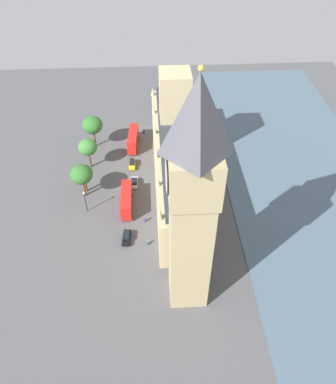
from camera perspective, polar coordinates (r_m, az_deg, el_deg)
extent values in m
plane|color=#4C4C4F|center=(101.87, 0.18, 1.37)|extent=(146.09, 146.09, 0.00)
cube|color=#475B6B|center=(109.79, 19.69, 2.07)|extent=(42.66, 131.48, 0.25)
cube|color=tan|center=(97.83, 1.36, 4.23)|extent=(11.45, 55.46, 12.88)
cube|color=tan|center=(101.87, 1.00, 10.84)|extent=(7.82, 7.82, 26.96)
cube|color=#2D3338|center=(93.48, 1.43, 7.69)|extent=(8.70, 53.24, 1.60)
cone|color=tan|center=(114.31, -2.30, 15.01)|extent=(1.20, 1.20, 2.44)
cone|color=tan|center=(105.74, -2.14, 12.34)|extent=(1.20, 1.20, 1.88)
cone|color=tan|center=(97.15, -1.97, 9.47)|extent=(1.20, 1.20, 2.35)
cone|color=tan|center=(88.90, -1.76, 6.01)|extent=(1.20, 1.20, 2.67)
cone|color=tan|center=(81.43, -1.51, 1.55)|extent=(1.20, 1.20, 1.82)
cone|color=tan|center=(73.88, -1.22, -3.29)|extent=(1.20, 1.20, 2.80)
cube|color=tan|center=(68.94, 3.29, -8.82)|extent=(7.12, 7.12, 27.10)
cube|color=tan|center=(56.08, 4.00, 2.49)|extent=(7.83, 7.83, 8.47)
cylinder|color=silver|center=(55.76, -0.16, 2.34)|extent=(0.25, 5.41, 5.41)
torus|color=black|center=(55.76, -0.16, 2.34)|extent=(0.24, 5.65, 5.65)
cylinder|color=silver|center=(59.20, 3.57, 5.04)|extent=(5.41, 0.25, 5.41)
torus|color=black|center=(59.20, 3.57, 5.04)|extent=(5.65, 0.24, 5.65)
pyramid|color=#4C4C54|center=(50.04, 4.57, 11.48)|extent=(7.83, 7.83, 12.10)
sphere|color=gold|center=(47.01, 5.02, 18.20)|extent=(0.80, 0.80, 0.80)
cube|color=red|center=(114.10, -5.31, 8.05)|extent=(3.33, 10.67, 4.20)
cube|color=black|center=(114.05, -5.32, 8.08)|extent=(3.36, 10.27, 0.70)
cylinder|color=black|center=(112.24, -4.83, 6.09)|extent=(0.44, 1.12, 1.10)
cylinder|color=black|center=(112.50, -6.00, 6.10)|extent=(0.44, 1.12, 1.10)
cylinder|color=black|center=(118.17, -4.53, 8.23)|extent=(0.44, 1.12, 1.10)
cylinder|color=black|center=(118.42, -5.65, 8.23)|extent=(0.44, 1.12, 1.10)
cube|color=gold|center=(107.41, -5.44, 4.20)|extent=(1.87, 4.51, 0.75)
cube|color=black|center=(107.15, -5.46, 4.57)|extent=(1.53, 2.54, 0.65)
cylinder|color=black|center=(106.48, -5.04, 3.57)|extent=(0.27, 0.69, 0.68)
cylinder|color=black|center=(106.60, -5.89, 3.56)|extent=(0.27, 0.69, 0.68)
cylinder|color=black|center=(108.70, -4.99, 4.53)|extent=(0.27, 0.69, 0.68)
cylinder|color=black|center=(108.82, -5.81, 4.51)|extent=(0.27, 0.69, 0.68)
cube|color=#B7B7BC|center=(101.29, -5.13, 1.41)|extent=(2.00, 4.25, 0.75)
cube|color=black|center=(100.68, -5.16, 1.63)|extent=(1.64, 2.39, 0.65)
cylinder|color=black|center=(102.61, -5.57, 1.74)|extent=(0.27, 0.69, 0.68)
cylinder|color=black|center=(102.49, -4.62, 1.76)|extent=(0.27, 0.69, 0.68)
cylinder|color=black|center=(100.61, -5.64, 0.73)|extent=(0.27, 0.69, 0.68)
cylinder|color=black|center=(100.49, -4.67, 0.75)|extent=(0.27, 0.69, 0.68)
cube|color=red|center=(93.88, -6.32, -1.17)|extent=(2.56, 10.52, 4.20)
cube|color=black|center=(93.82, -6.32, -1.13)|extent=(2.62, 10.12, 0.70)
cylinder|color=black|center=(98.07, -6.83, -0.58)|extent=(0.36, 1.10, 1.10)
cylinder|color=black|center=(97.90, -5.49, -0.53)|extent=(0.36, 1.10, 1.10)
cylinder|color=black|center=(92.88, -6.99, -3.70)|extent=(0.36, 1.10, 1.10)
cylinder|color=black|center=(92.71, -5.57, -3.66)|extent=(0.36, 1.10, 1.10)
cube|color=black|center=(87.98, -6.31, -6.92)|extent=(2.11, 4.64, 0.75)
cube|color=black|center=(87.59, -6.33, -6.51)|extent=(1.67, 2.64, 0.65)
cylinder|color=black|center=(87.26, -5.86, -7.82)|extent=(0.30, 0.70, 0.68)
cylinder|color=black|center=(87.45, -6.91, -7.79)|extent=(0.30, 0.70, 0.68)
cylinder|color=black|center=(89.10, -5.68, -6.38)|extent=(0.30, 0.70, 0.68)
cylinder|color=black|center=(89.29, -6.71, -6.35)|extent=(0.30, 0.70, 0.68)
cylinder|color=#336B60|center=(86.70, -3.17, -7.70)|extent=(0.51, 0.51, 1.33)
sphere|color=tan|center=(86.09, -3.19, -7.36)|extent=(0.26, 0.26, 0.26)
cube|color=navy|center=(86.48, -3.20, -7.81)|extent=(0.32, 0.15, 0.24)
cylinder|color=navy|center=(91.51, -3.45, -4.18)|extent=(0.51, 0.51, 1.32)
sphere|color=tan|center=(90.93, -3.47, -3.85)|extent=(0.25, 0.25, 0.25)
cube|color=gray|center=(91.42, -3.28, -4.17)|extent=(0.15, 0.32, 0.24)
cylinder|color=navy|center=(120.55, -3.66, 9.14)|extent=(0.64, 0.64, 1.39)
sphere|color=#8C6647|center=(120.09, -3.68, 9.47)|extent=(0.27, 0.27, 0.27)
cube|color=black|center=(120.64, -3.54, 9.21)|extent=(0.26, 0.33, 0.25)
cylinder|color=brown|center=(107.94, -11.74, 4.80)|extent=(0.56, 0.56, 4.92)
ellipsoid|color=#387533|center=(105.34, -12.08, 6.68)|extent=(5.20, 5.20, 4.42)
cylinder|color=brown|center=(115.79, -11.05, 7.93)|extent=(0.56, 0.56, 5.21)
ellipsoid|color=#2D6628|center=(113.15, -11.38, 9.92)|extent=(5.91, 5.91, 5.03)
cylinder|color=brown|center=(100.39, -12.36, 1.10)|extent=(0.56, 0.56, 4.45)
ellipsoid|color=#387533|center=(97.83, -12.70, 2.85)|extent=(4.75, 4.75, 4.03)
cylinder|color=brown|center=(98.97, -12.58, 0.57)|extent=(0.56, 0.56, 5.04)
ellipsoid|color=#2D6628|center=(95.99, -12.99, 2.61)|extent=(5.62, 5.62, 4.77)
cylinder|color=black|center=(94.38, -12.35, -1.59)|extent=(0.18, 0.18, 5.82)
sphere|color=#F2EAC6|center=(92.22, -12.64, -0.18)|extent=(0.56, 0.56, 0.56)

